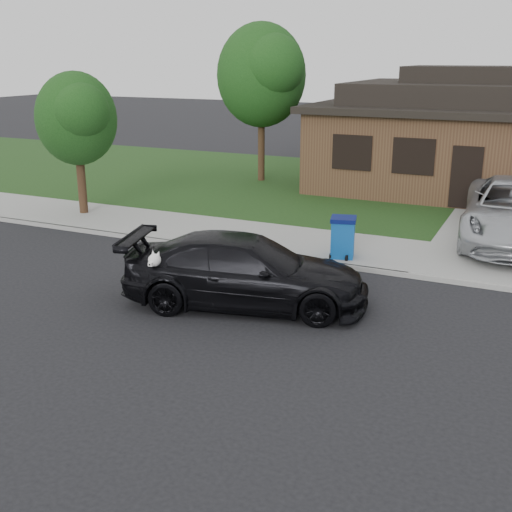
% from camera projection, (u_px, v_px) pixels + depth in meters
% --- Properties ---
extents(ground, '(120.00, 120.00, 0.00)m').
position_uv_depth(ground, '(203.00, 301.00, 14.07)').
color(ground, black).
rests_on(ground, ground).
extents(sidewalk, '(60.00, 3.00, 0.12)m').
position_uv_depth(sidewalk, '(288.00, 242.00, 18.38)').
color(sidewalk, gray).
rests_on(sidewalk, ground).
extents(curb, '(60.00, 0.12, 0.12)m').
position_uv_depth(curb, '(267.00, 256.00, 17.08)').
color(curb, gray).
rests_on(curb, ground).
extents(lawn, '(60.00, 13.00, 0.13)m').
position_uv_depth(lawn, '(365.00, 191.00, 25.30)').
color(lawn, '#193814').
rests_on(lawn, ground).
extents(sedan, '(5.59, 3.35, 1.52)m').
position_uv_depth(sedan, '(245.00, 271.00, 13.67)').
color(sedan, black).
rests_on(sedan, ground).
extents(recycling_bin, '(0.77, 0.77, 1.06)m').
position_uv_depth(recycling_bin, '(343.00, 237.00, 16.64)').
color(recycling_bin, '#0E4C9D').
rests_on(recycling_bin, sidewalk).
extents(house, '(12.60, 8.60, 4.65)m').
position_uv_depth(house, '(482.00, 137.00, 24.80)').
color(house, '#422B1C').
rests_on(house, ground).
extents(tree_0, '(3.78, 3.60, 6.34)m').
position_uv_depth(tree_0, '(264.00, 73.00, 25.62)').
color(tree_0, '#332114').
rests_on(tree_0, ground).
extents(tree_2, '(2.73, 2.60, 4.59)m').
position_uv_depth(tree_2, '(77.00, 117.00, 20.48)').
color(tree_2, '#332114').
rests_on(tree_2, ground).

